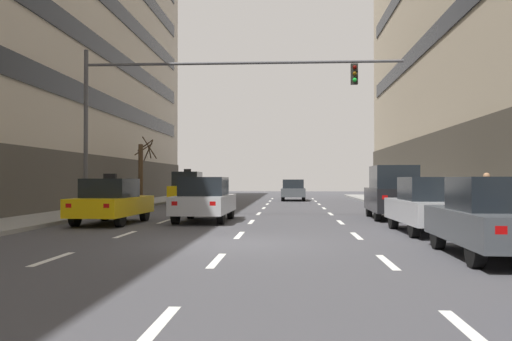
# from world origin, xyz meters

# --- Properties ---
(ground_plane) EXTENTS (120.00, 120.00, 0.00)m
(ground_plane) POSITION_xyz_m (0.00, 0.00, 0.00)
(ground_plane) COLOR #424247
(lane_stripe_l1_s3) EXTENTS (0.16, 2.00, 0.01)m
(lane_stripe_l1_s3) POSITION_xyz_m (-3.38, -3.00, 0.00)
(lane_stripe_l1_s3) COLOR silver
(lane_stripe_l1_s3) RESTS_ON ground
(lane_stripe_l1_s4) EXTENTS (0.16, 2.00, 0.01)m
(lane_stripe_l1_s4) POSITION_xyz_m (-3.38, 2.00, 0.00)
(lane_stripe_l1_s4) COLOR silver
(lane_stripe_l1_s4) RESTS_ON ground
(lane_stripe_l1_s5) EXTENTS (0.16, 2.00, 0.01)m
(lane_stripe_l1_s5) POSITION_xyz_m (-3.38, 7.00, 0.00)
(lane_stripe_l1_s5) COLOR silver
(lane_stripe_l1_s5) RESTS_ON ground
(lane_stripe_l1_s6) EXTENTS (0.16, 2.00, 0.01)m
(lane_stripe_l1_s6) POSITION_xyz_m (-3.38, 12.00, 0.00)
(lane_stripe_l1_s6) COLOR silver
(lane_stripe_l1_s6) RESTS_ON ground
(lane_stripe_l1_s7) EXTENTS (0.16, 2.00, 0.01)m
(lane_stripe_l1_s7) POSITION_xyz_m (-3.38, 17.00, 0.00)
(lane_stripe_l1_s7) COLOR silver
(lane_stripe_l1_s7) RESTS_ON ground
(lane_stripe_l1_s8) EXTENTS (0.16, 2.00, 0.01)m
(lane_stripe_l1_s8) POSITION_xyz_m (-3.38, 22.00, 0.00)
(lane_stripe_l1_s8) COLOR silver
(lane_stripe_l1_s8) RESTS_ON ground
(lane_stripe_l1_s9) EXTENTS (0.16, 2.00, 0.01)m
(lane_stripe_l1_s9) POSITION_xyz_m (-3.38, 27.00, 0.00)
(lane_stripe_l1_s9) COLOR silver
(lane_stripe_l1_s9) RESTS_ON ground
(lane_stripe_l1_s10) EXTENTS (0.16, 2.00, 0.01)m
(lane_stripe_l1_s10) POSITION_xyz_m (-3.38, 32.00, 0.00)
(lane_stripe_l1_s10) COLOR silver
(lane_stripe_l1_s10) RESTS_ON ground
(lane_stripe_l2_s2) EXTENTS (0.16, 2.00, 0.01)m
(lane_stripe_l2_s2) POSITION_xyz_m (0.00, -8.00, 0.00)
(lane_stripe_l2_s2) COLOR silver
(lane_stripe_l2_s2) RESTS_ON ground
(lane_stripe_l2_s3) EXTENTS (0.16, 2.00, 0.01)m
(lane_stripe_l2_s3) POSITION_xyz_m (0.00, -3.00, 0.00)
(lane_stripe_l2_s3) COLOR silver
(lane_stripe_l2_s3) RESTS_ON ground
(lane_stripe_l2_s4) EXTENTS (0.16, 2.00, 0.01)m
(lane_stripe_l2_s4) POSITION_xyz_m (0.00, 2.00, 0.00)
(lane_stripe_l2_s4) COLOR silver
(lane_stripe_l2_s4) RESTS_ON ground
(lane_stripe_l2_s5) EXTENTS (0.16, 2.00, 0.01)m
(lane_stripe_l2_s5) POSITION_xyz_m (0.00, 7.00, 0.00)
(lane_stripe_l2_s5) COLOR silver
(lane_stripe_l2_s5) RESTS_ON ground
(lane_stripe_l2_s6) EXTENTS (0.16, 2.00, 0.01)m
(lane_stripe_l2_s6) POSITION_xyz_m (0.00, 12.00, 0.00)
(lane_stripe_l2_s6) COLOR silver
(lane_stripe_l2_s6) RESTS_ON ground
(lane_stripe_l2_s7) EXTENTS (0.16, 2.00, 0.01)m
(lane_stripe_l2_s7) POSITION_xyz_m (0.00, 17.00, 0.00)
(lane_stripe_l2_s7) COLOR silver
(lane_stripe_l2_s7) RESTS_ON ground
(lane_stripe_l2_s8) EXTENTS (0.16, 2.00, 0.01)m
(lane_stripe_l2_s8) POSITION_xyz_m (0.00, 22.00, 0.00)
(lane_stripe_l2_s8) COLOR silver
(lane_stripe_l2_s8) RESTS_ON ground
(lane_stripe_l2_s9) EXTENTS (0.16, 2.00, 0.01)m
(lane_stripe_l2_s9) POSITION_xyz_m (0.00, 27.00, 0.00)
(lane_stripe_l2_s9) COLOR silver
(lane_stripe_l2_s9) RESTS_ON ground
(lane_stripe_l2_s10) EXTENTS (0.16, 2.00, 0.01)m
(lane_stripe_l2_s10) POSITION_xyz_m (0.00, 32.00, 0.00)
(lane_stripe_l2_s10) COLOR silver
(lane_stripe_l2_s10) RESTS_ON ground
(lane_stripe_l3_s2) EXTENTS (0.16, 2.00, 0.01)m
(lane_stripe_l3_s2) POSITION_xyz_m (3.38, -8.00, 0.00)
(lane_stripe_l3_s2) COLOR silver
(lane_stripe_l3_s2) RESTS_ON ground
(lane_stripe_l3_s3) EXTENTS (0.16, 2.00, 0.01)m
(lane_stripe_l3_s3) POSITION_xyz_m (3.38, -3.00, 0.00)
(lane_stripe_l3_s3) COLOR silver
(lane_stripe_l3_s3) RESTS_ON ground
(lane_stripe_l3_s4) EXTENTS (0.16, 2.00, 0.01)m
(lane_stripe_l3_s4) POSITION_xyz_m (3.38, 2.00, 0.00)
(lane_stripe_l3_s4) COLOR silver
(lane_stripe_l3_s4) RESTS_ON ground
(lane_stripe_l3_s5) EXTENTS (0.16, 2.00, 0.01)m
(lane_stripe_l3_s5) POSITION_xyz_m (3.38, 7.00, 0.00)
(lane_stripe_l3_s5) COLOR silver
(lane_stripe_l3_s5) RESTS_ON ground
(lane_stripe_l3_s6) EXTENTS (0.16, 2.00, 0.01)m
(lane_stripe_l3_s6) POSITION_xyz_m (3.38, 12.00, 0.00)
(lane_stripe_l3_s6) COLOR silver
(lane_stripe_l3_s6) RESTS_ON ground
(lane_stripe_l3_s7) EXTENTS (0.16, 2.00, 0.01)m
(lane_stripe_l3_s7) POSITION_xyz_m (3.38, 17.00, 0.00)
(lane_stripe_l3_s7) COLOR silver
(lane_stripe_l3_s7) RESTS_ON ground
(lane_stripe_l3_s8) EXTENTS (0.16, 2.00, 0.01)m
(lane_stripe_l3_s8) POSITION_xyz_m (3.38, 22.00, 0.00)
(lane_stripe_l3_s8) COLOR silver
(lane_stripe_l3_s8) RESTS_ON ground
(lane_stripe_l3_s9) EXTENTS (0.16, 2.00, 0.01)m
(lane_stripe_l3_s9) POSITION_xyz_m (3.38, 27.00, 0.00)
(lane_stripe_l3_s9) COLOR silver
(lane_stripe_l3_s9) RESTS_ON ground
(lane_stripe_l3_s10) EXTENTS (0.16, 2.00, 0.01)m
(lane_stripe_l3_s10) POSITION_xyz_m (3.38, 32.00, 0.00)
(lane_stripe_l3_s10) COLOR silver
(lane_stripe_l3_s10) RESTS_ON ground
(car_driving_0) EXTENTS (1.84, 4.33, 1.62)m
(car_driving_0) POSITION_xyz_m (-5.11, 29.52, 0.80)
(car_driving_0) COLOR black
(car_driving_0) RESTS_ON ground
(car_driving_1) EXTENTS (1.83, 4.30, 1.61)m
(car_driving_1) POSITION_xyz_m (1.73, 28.00, 0.79)
(car_driving_1) COLOR black
(car_driving_1) RESTS_ON ground
(taxi_driving_2) EXTENTS (1.94, 4.39, 2.28)m
(taxi_driving_2) POSITION_xyz_m (-5.02, 20.57, 1.05)
(taxi_driving_2) COLOR black
(taxi_driving_2) RESTS_ON ground
(car_driving_3) EXTENTS (1.99, 4.60, 1.71)m
(car_driving_3) POSITION_xyz_m (-1.82, 7.09, 0.84)
(car_driving_3) COLOR black
(car_driving_3) RESTS_ON ground
(taxi_driving_4) EXTENTS (2.05, 4.49, 1.83)m
(taxi_driving_4) POSITION_xyz_m (-5.05, 5.78, 0.82)
(taxi_driving_4) COLOR black
(taxi_driving_4) RESTS_ON ground
(car_parked_1) EXTENTS (1.96, 4.52, 1.68)m
(car_parked_1) POSITION_xyz_m (5.71, -2.32, 0.83)
(car_parked_1) COLOR black
(car_parked_1) RESTS_ON ground
(car_parked_2) EXTENTS (1.98, 4.56, 1.70)m
(car_parked_2) POSITION_xyz_m (5.71, 2.91, 0.84)
(car_parked_2) COLOR black
(car_parked_2) RESTS_ON ground
(car_parked_3) EXTENTS (2.01, 4.56, 2.18)m
(car_parked_3) POSITION_xyz_m (5.71, 8.90, 1.09)
(car_parked_3) COLOR black
(car_parked_3) RESTS_ON ground
(traffic_signal_0) EXTENTS (13.37, 0.35, 6.98)m
(traffic_signal_0) POSITION_xyz_m (-2.92, 8.78, 5.08)
(traffic_signal_0) COLOR #4C4C51
(traffic_signal_0) RESTS_ON sidewalk_left
(street_tree_1) EXTENTS (1.53, 1.76, 4.12)m
(street_tree_1) POSITION_xyz_m (-7.89, 20.18, 2.15)
(street_tree_1) COLOR #4C3823
(street_tree_1) RESTS_ON sidewalk_left
(pedestrian_0) EXTENTS (0.26, 0.52, 1.72)m
(pedestrian_0) POSITION_xyz_m (8.18, 5.24, 1.14)
(pedestrian_0) COLOR #383D59
(pedestrian_0) RESTS_ON sidewalk_right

